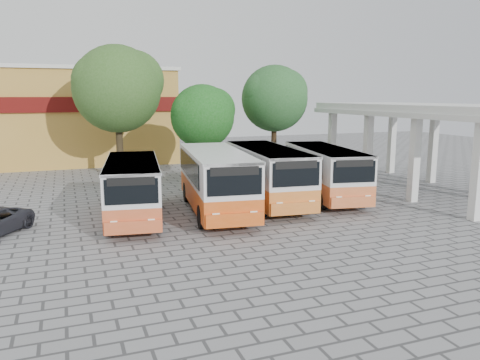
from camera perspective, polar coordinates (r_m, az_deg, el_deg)
name	(u,v)px	position (r m, az deg, el deg)	size (l,w,h in m)	color
ground	(304,222)	(22.40, 7.83, -5.13)	(90.00, 90.00, 0.00)	gray
terminal_shelter	(428,112)	(31.04, 21.89, 7.69)	(6.80, 15.80, 5.40)	silver
shophouse_block	(56,116)	(44.99, -21.53, 7.32)	(20.40, 10.40, 8.30)	#BA8835
bus_far_left	(133,185)	(23.07, -12.95, -0.65)	(3.49, 8.18, 2.85)	#D3572A
bus_centre_left	(216,177)	(23.71, -2.94, 0.32)	(3.74, 9.02, 3.15)	#DD5313
bus_centre_right	(267,172)	(25.73, 3.36, 1.03)	(3.48, 8.82, 3.10)	orange
bus_far_right	(325,169)	(27.44, 10.28, 1.28)	(3.88, 8.52, 2.95)	orange
tree_left	(118,86)	(34.62, -14.64, 11.01)	(6.44, 6.13, 9.44)	#3C2F1C
tree_middle	(203,114)	(32.93, -4.51, 7.99)	(4.66, 4.44, 6.70)	black
tree_right	(275,96)	(36.45, 4.30, 10.14)	(5.32, 5.06, 8.23)	#3B2818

